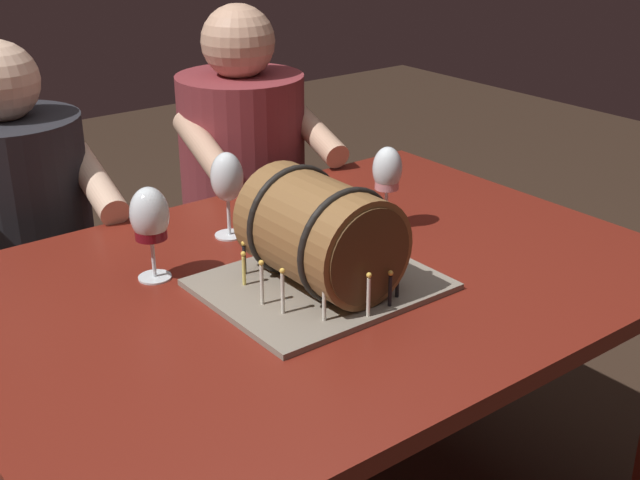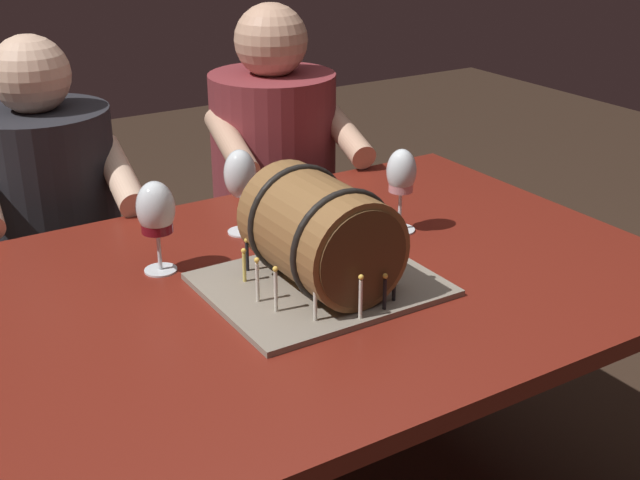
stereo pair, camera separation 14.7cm
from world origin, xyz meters
TOP-DOWN VIEW (x-y plane):
  - dining_table at (0.00, 0.00)m, footprint 1.41×1.01m
  - barrel_cake at (-0.03, -0.05)m, footprint 0.43×0.36m
  - wine_glass_red at (-0.26, 0.18)m, footprint 0.08×0.08m
  - wine_glass_empty at (-0.03, 0.27)m, footprint 0.07×0.07m
  - wine_glass_rose at (0.27, 0.09)m, footprint 0.07×0.07m
  - person_seated_left at (-0.33, 0.78)m, footprint 0.42×0.51m
  - person_seated_right at (0.33, 0.78)m, footprint 0.46×0.53m

SIDE VIEW (x-z plane):
  - person_seated_left at x=-0.33m, z-range -0.03..1.08m
  - person_seated_right at x=0.33m, z-range -0.03..1.12m
  - dining_table at x=0.00m, z-range 0.27..1.00m
  - barrel_cake at x=-0.03m, z-range 0.72..0.94m
  - wine_glass_red at x=-0.26m, z-range 0.76..0.95m
  - wine_glass_rose at x=0.27m, z-range 0.76..0.95m
  - wine_glass_empty at x=-0.03m, z-range 0.76..0.96m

